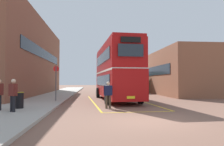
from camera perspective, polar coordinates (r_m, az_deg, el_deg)
name	(u,v)px	position (r m, az deg, el deg)	size (l,w,h in m)	color
ground_plane	(114,97)	(23.45, 0.64, -6.16)	(135.60, 135.60, 0.00)	brown
sidewalk_left	(56,95)	(26.05, -14.36, -5.54)	(4.00, 57.60, 0.14)	#A39E93
brick_building_left	(15,58)	(28.50, -24.06, 3.60)	(7.03, 23.77, 8.80)	brown
depot_building_right	(177,73)	(29.85, 16.72, -0.08)	(6.59, 16.54, 5.34)	brown
double_decker_bus	(116,71)	(18.88, 1.00, 0.49)	(3.27, 10.61, 4.75)	black
single_deck_bus	(130,81)	(33.89, 4.62, -2.14)	(3.47, 8.50, 3.02)	black
pedestrian_boarding	(108,93)	(13.26, -1.02, -5.26)	(0.54, 0.32, 1.62)	#473828
pedestrian_waiting_near	(13,93)	(11.86, -24.45, -4.76)	(0.49, 0.47, 1.62)	black
litter_bin	(19,100)	(13.26, -23.03, -6.53)	(0.48, 0.48, 0.90)	black
bus_stop_sign	(56,80)	(17.34, -14.43, -1.72)	(0.44, 0.10, 2.69)	#4C4C51
bay_marking_yellow	(119,102)	(17.05, 1.92, -7.67)	(5.00, 12.76, 0.01)	gold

